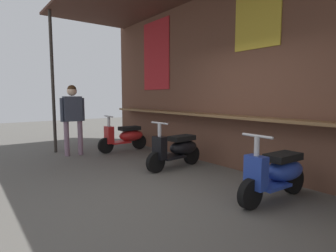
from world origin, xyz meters
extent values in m
plane|color=#56544F|center=(0.00, 0.00, 0.00)|extent=(28.43, 28.43, 0.00)
cube|color=brown|center=(0.00, 2.02, 1.90)|extent=(10.15, 0.25, 3.79)
cube|color=brown|center=(0.00, 1.72, 1.07)|extent=(9.14, 0.36, 0.05)
cube|color=#B22328|center=(-3.05, 1.89, 2.55)|extent=(1.16, 0.02, 1.82)
cube|color=gold|center=(0.10, 1.89, 2.99)|extent=(0.94, 0.02, 1.37)
cylinder|color=#332D28|center=(-4.27, -0.49, 1.82)|extent=(0.08, 0.08, 3.63)
ellipsoid|color=red|center=(-3.33, 1.25, 0.40)|extent=(0.38, 0.70, 0.30)
cube|color=black|center=(-3.33, 1.20, 0.60)|extent=(0.30, 0.55, 0.10)
cube|color=red|center=(-3.33, 0.90, 0.25)|extent=(0.38, 0.50, 0.04)
cube|color=red|center=(-3.33, 0.60, 0.47)|extent=(0.28, 0.16, 0.44)
cylinder|color=#B7B7BC|center=(-3.33, 0.60, 0.60)|extent=(0.07, 0.07, 0.70)
cylinder|color=#B7B7BC|center=(-3.33, 0.60, 0.95)|extent=(0.46, 0.04, 0.04)
cylinder|color=black|center=(-3.33, 0.50, 0.20)|extent=(0.10, 0.40, 0.40)
cylinder|color=black|center=(-3.33, 1.50, 0.20)|extent=(0.10, 0.40, 0.40)
ellipsoid|color=black|center=(-1.14, 1.25, 0.40)|extent=(0.43, 0.73, 0.30)
cube|color=black|center=(-1.14, 1.20, 0.60)|extent=(0.34, 0.57, 0.10)
cube|color=black|center=(-1.11, 0.90, 0.25)|extent=(0.42, 0.53, 0.04)
cube|color=black|center=(-1.09, 0.60, 0.47)|extent=(0.29, 0.18, 0.44)
cylinder|color=#B7B7BC|center=(-1.09, 0.60, 0.60)|extent=(0.07, 0.07, 0.70)
cylinder|color=#B7B7BC|center=(-1.09, 0.60, 0.95)|extent=(0.46, 0.07, 0.04)
cylinder|color=black|center=(-1.08, 0.50, 0.20)|extent=(0.13, 0.41, 0.40)
cylinder|color=black|center=(-1.16, 1.50, 0.20)|extent=(0.13, 0.41, 0.40)
ellipsoid|color=#233D9E|center=(1.10, 1.25, 0.40)|extent=(0.41, 0.71, 0.30)
cube|color=black|center=(1.10, 1.20, 0.60)|extent=(0.32, 0.56, 0.10)
cube|color=#233D9E|center=(1.09, 0.90, 0.25)|extent=(0.40, 0.51, 0.04)
cube|color=#233D9E|center=(1.08, 0.60, 0.47)|extent=(0.29, 0.17, 0.44)
cylinder|color=#B7B7BC|center=(1.08, 0.60, 0.60)|extent=(0.07, 0.07, 0.70)
cylinder|color=#B7B7BC|center=(1.08, 0.60, 0.95)|extent=(0.46, 0.05, 0.04)
cylinder|color=black|center=(1.07, 0.50, 0.20)|extent=(0.12, 0.40, 0.40)
cylinder|color=black|center=(1.11, 1.50, 0.20)|extent=(0.12, 0.40, 0.40)
cylinder|color=gray|center=(-3.62, -0.39, 0.43)|extent=(0.12, 0.12, 0.85)
cylinder|color=gray|center=(-3.57, -0.07, 0.43)|extent=(0.12, 0.12, 0.85)
cube|color=#383D4C|center=(-3.59, -0.23, 1.16)|extent=(0.21, 0.43, 0.60)
sphere|color=beige|center=(-3.59, -0.23, 1.59)|extent=(0.23, 0.23, 0.23)
sphere|color=#472D19|center=(-3.59, -0.23, 1.63)|extent=(0.21, 0.21, 0.21)
cylinder|color=#383D4C|center=(-3.60, -0.48, 1.13)|extent=(0.08, 0.08, 0.57)
cylinder|color=#383D4C|center=(-3.58, 0.02, 1.13)|extent=(0.08, 0.08, 0.57)
camera|label=1|loc=(3.16, -2.41, 1.45)|focal=29.31mm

